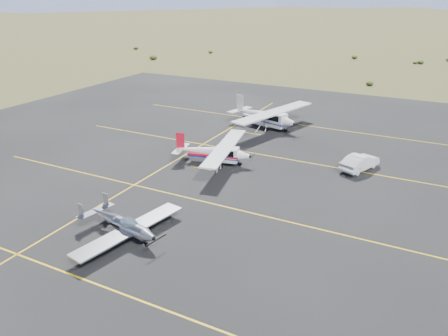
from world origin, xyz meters
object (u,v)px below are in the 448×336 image
Objects in this scene: aircraft_plain at (265,115)px; aircraft_low_wing at (123,224)px; aircraft_cessna at (214,151)px; sedan at (360,162)px.

aircraft_low_wing is at bearing -71.50° from aircraft_plain.
aircraft_plain is (-1.01, 25.77, 0.53)m from aircraft_low_wing.
aircraft_cessna is 12.28m from aircraft_plain.
aircraft_cessna is 0.83× the size of aircraft_plain.
aircraft_plain reaches higher than aircraft_low_wing.
sedan is (11.99, -7.80, -0.68)m from aircraft_plain.
aircraft_low_wing reaches higher than sedan.
aircraft_low_wing is 13.52m from aircraft_cessna.
aircraft_plain is at bearing -11.87° from sedan.
aircraft_plain reaches higher than aircraft_cessna.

